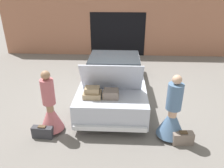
{
  "coord_description": "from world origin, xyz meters",
  "views": [
    {
      "loc": [
        0.28,
        -6.79,
        3.54
      ],
      "look_at": [
        0.0,
        -1.3,
        0.97
      ],
      "focal_mm": 35.0,
      "sensor_mm": 36.0,
      "label": 1
    }
  ],
  "objects": [
    {
      "name": "person_right",
      "position": [
        1.51,
        -2.27,
        0.59
      ],
      "size": [
        0.69,
        0.69,
        1.68
      ],
      "rotation": [
        0.0,
        0.0,
        1.62
      ],
      "color": "tan",
      "rests_on": "ground_plane"
    },
    {
      "name": "ground_plane",
      "position": [
        0.0,
        0.0,
        0.0
      ],
      "size": [
        40.0,
        40.0,
        0.0
      ],
      "primitive_type": "plane",
      "color": "slate"
    },
    {
      "name": "suitcase_beside_right_person",
      "position": [
        1.76,
        -2.53,
        0.16
      ],
      "size": [
        0.51,
        0.24,
        0.34
      ],
      "color": "#75665B",
      "rests_on": "ground_plane"
    },
    {
      "name": "suitcase_beside_left_person",
      "position": [
        -1.67,
        -2.47,
        0.15
      ],
      "size": [
        0.54,
        0.21,
        0.33
      ],
      "color": "#2D2D33",
      "rests_on": "ground_plane"
    },
    {
      "name": "car",
      "position": [
        -0.0,
        0.01,
        0.59
      ],
      "size": [
        1.96,
        4.82,
        1.7
      ],
      "color": "#B2B7C6",
      "rests_on": "ground_plane"
    },
    {
      "name": "garage_wall_back",
      "position": [
        0.0,
        4.53,
        1.39
      ],
      "size": [
        12.0,
        0.14,
        2.8
      ],
      "color": "#9E664C",
      "rests_on": "ground_plane"
    },
    {
      "name": "person_left",
      "position": [
        -1.51,
        -2.19,
        0.6
      ],
      "size": [
        0.61,
        0.61,
        1.69
      ],
      "rotation": [
        0.0,
        0.0,
        -1.77
      ],
      "color": "#997051",
      "rests_on": "ground_plane"
    }
  ]
}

